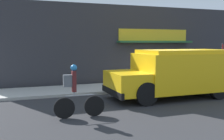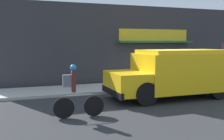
{
  "view_description": "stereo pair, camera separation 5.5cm",
  "coord_description": "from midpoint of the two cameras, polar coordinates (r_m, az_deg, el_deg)",
  "views": [
    {
      "loc": [
        -6.85,
        -10.95,
        2.28
      ],
      "look_at": [
        -2.97,
        -0.2,
        1.1
      ],
      "focal_mm": 42.0,
      "sensor_mm": 36.0,
      "label": 1
    },
    {
      "loc": [
        -6.79,
        -10.97,
        2.28
      ],
      "look_at": [
        -2.97,
        -0.2,
        1.1
      ],
      "focal_mm": 42.0,
      "sensor_mm": 36.0,
      "label": 2
    }
  ],
  "objects": [
    {
      "name": "ground_plane",
      "position": [
        13.11,
        11.93,
        -4.25
      ],
      "size": [
        70.0,
        70.0,
        0.0
      ],
      "primitive_type": "plane",
      "color": "#2B2B2D"
    },
    {
      "name": "stop_sign_post",
      "position": [
        15.63,
        22.73,
        2.8
      ],
      "size": [
        0.45,
        0.45,
        2.15
      ],
      "color": "slate",
      "rests_on": "sidewalk"
    },
    {
      "name": "sidewalk",
      "position": [
        14.11,
        9.39,
        -3.23
      ],
      "size": [
        28.0,
        2.38,
        0.12
      ],
      "color": "#ADAAA3",
      "rests_on": "ground_plane"
    },
    {
      "name": "cyclist",
      "position": [
        8.05,
        -8.13,
        -4.84
      ],
      "size": [
        1.57,
        0.2,
        1.64
      ],
      "rotation": [
        0.0,
        0.0,
        -0.04
      ],
      "color": "black",
      "rests_on": "ground_plane"
    },
    {
      "name": "school_bus",
      "position": [
        11.34,
        13.86,
        -0.48
      ],
      "size": [
        5.39,
        2.67,
        2.0
      ],
      "rotation": [
        0.0,
        0.0,
        0.01
      ],
      "color": "yellow",
      "rests_on": "ground_plane"
    },
    {
      "name": "storefront",
      "position": [
        15.25,
        6.87,
        5.52
      ],
      "size": [
        17.04,
        0.74,
        4.36
      ],
      "color": "#2D2D33",
      "rests_on": "ground_plane"
    }
  ]
}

